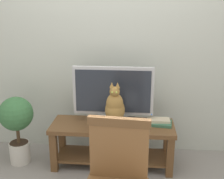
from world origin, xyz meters
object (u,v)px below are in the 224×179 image
at_px(tv_stand, 112,137).
at_px(cat, 115,107).
at_px(media_box, 115,124).
at_px(potted_plant, 17,122).
at_px(book_stack, 160,122).
at_px(tv, 113,93).

xyz_separation_m(tv_stand, cat, (0.03, -0.08, 0.37)).
distance_m(media_box, potted_plant, 1.03).
bearing_deg(potted_plant, book_stack, 3.34).
xyz_separation_m(media_box, book_stack, (0.45, 0.12, -0.01)).
bearing_deg(tv, book_stack, -3.68).
relative_size(tv, book_stack, 3.18).
bearing_deg(media_box, book_stack, 14.92).
height_order(tv, cat, tv).
xyz_separation_m(cat, book_stack, (0.45, 0.13, -0.20)).
height_order(tv, book_stack, tv).
bearing_deg(cat, media_box, 95.30).
distance_m(tv, book_stack, 0.56).
distance_m(media_box, book_stack, 0.47).
bearing_deg(media_box, tv_stand, 113.81).
relative_size(media_box, potted_plant, 0.53).
bearing_deg(tv_stand, media_box, -66.19).
distance_m(tv_stand, book_stack, 0.52).
bearing_deg(cat, book_stack, 16.44).
xyz_separation_m(cat, potted_plant, (-1.04, 0.05, -0.21)).
bearing_deg(media_box, cat, -84.70).
bearing_deg(tv, potted_plant, -173.30).
distance_m(tv, cat, 0.19).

